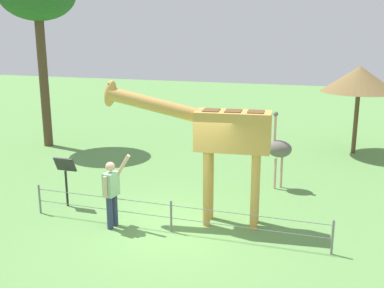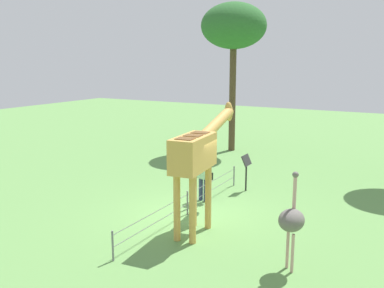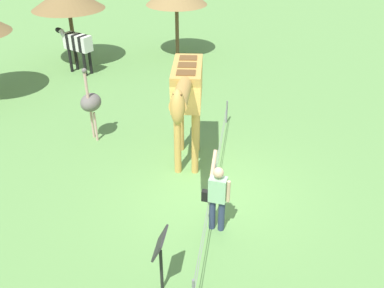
% 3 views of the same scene
% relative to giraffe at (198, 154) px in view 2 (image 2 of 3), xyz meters
% --- Properties ---
extents(ground_plane, '(60.00, 60.00, 0.00)m').
position_rel_giraffe_xyz_m(ground_plane, '(0.84, 0.69, -2.16)').
color(ground_plane, '#60934C').
extents(giraffe, '(3.99, 0.91, 3.36)m').
position_rel_giraffe_xyz_m(giraffe, '(0.00, 0.00, 0.00)').
color(giraffe, gold).
rests_on(giraffe, ground_plane).
extents(visitor, '(0.60, 0.59, 1.76)m').
position_rel_giraffe_xyz_m(visitor, '(2.22, 1.00, -1.26)').
color(visitor, navy).
rests_on(visitor, ground_plane).
extents(ostrich, '(0.70, 0.56, 2.25)m').
position_rel_giraffe_xyz_m(ostrich, '(-1.06, -2.91, -0.98)').
color(ostrich, '#CC9E93').
rests_on(ostrich, ground_plane).
extents(tree_northeast, '(3.26, 3.26, 7.45)m').
position_rel_giraffe_xyz_m(tree_northeast, '(10.18, 3.52, 4.06)').
color(tree_northeast, brown).
rests_on(tree_northeast, ground_plane).
extents(info_sign, '(0.56, 0.21, 1.32)m').
position_rel_giraffe_xyz_m(info_sign, '(3.97, 0.19, -1.21)').
color(info_sign, black).
rests_on(info_sign, ground_plane).
extents(wire_fence, '(7.05, 0.05, 0.75)m').
position_rel_giraffe_xyz_m(wire_fence, '(0.84, 0.82, -1.75)').
color(wire_fence, slate).
rests_on(wire_fence, ground_plane).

